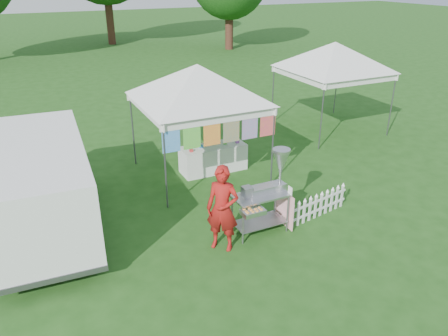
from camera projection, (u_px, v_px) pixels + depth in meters
ground at (264, 237)px, 9.18m from camera, size 120.00×120.00×0.00m
canopy_main at (197, 64)px, 10.82m from camera, size 4.24×4.24×3.45m
canopy_right at (336, 42)px, 14.22m from camera, size 4.24×4.24×3.45m
donut_cart at (269, 186)px, 9.00m from camera, size 1.30×0.89×1.80m
vendor at (223, 209)px, 8.47m from camera, size 0.76×0.75×1.78m
cargo_van at (41, 184)px, 9.13m from camera, size 2.12×4.75×1.93m
picket_fence at (318, 206)px, 9.80m from camera, size 1.77×0.36×0.56m
display_table at (213, 158)px, 12.09m from camera, size 1.80×0.70×0.74m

